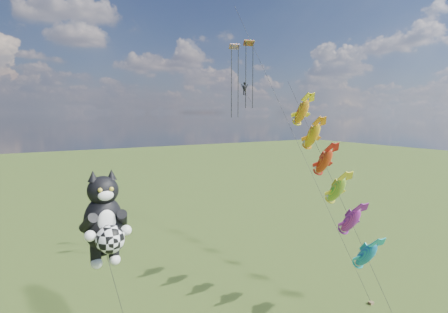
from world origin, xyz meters
TOP-DOWN VIEW (x-y plane):
  - cat_kite_rig at (-3.64, 7.42)m, footprint 2.98×4.28m
  - fish_windsock_rig at (14.36, 6.61)m, footprint 2.95×15.78m
  - parafoil_rig at (13.89, 18.23)m, footprint 3.76×17.28m

SIDE VIEW (x-z plane):
  - cat_kite_rig at x=-3.64m, z-range 3.09..15.32m
  - fish_windsock_rig at x=14.36m, z-range 1.16..19.80m
  - parafoil_rig at x=13.89m, z-range 5.45..32.59m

